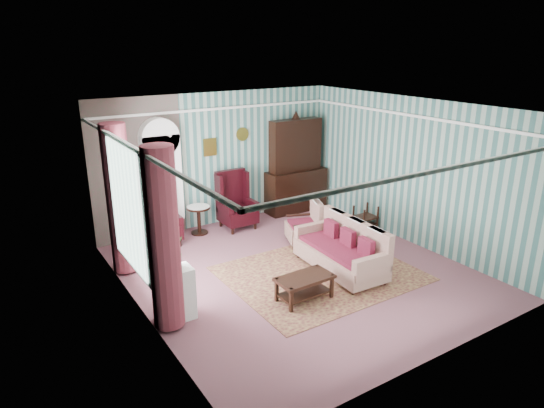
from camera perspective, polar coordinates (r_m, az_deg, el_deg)
floor at (r=8.74m, az=2.90°, el=-7.93°), size 6.00×6.00×0.00m
room_shell at (r=7.86m, az=-1.30°, el=4.65°), size 5.53×6.02×2.91m
bookcase at (r=10.13m, az=-12.72°, el=2.20°), size 0.80×0.28×2.24m
dresser_hutch at (r=11.47m, az=2.89°, el=4.86°), size 1.50×0.56×2.36m
wingback_left at (r=9.85m, az=-13.09°, el=-1.33°), size 0.76×0.80×1.25m
wingback_right at (r=10.51m, az=-4.11°, el=0.39°), size 0.76×0.80×1.25m
seated_woman at (r=9.86m, az=-13.07°, el=-1.52°), size 0.44×0.40×1.18m
round_side_table at (r=10.39m, az=-8.59°, el=-1.89°), size 0.50×0.50×0.60m
nest_table at (r=10.74m, az=10.93°, el=-1.51°), size 0.45×0.38×0.54m
plant_stand at (r=7.32m, az=-11.41°, el=-10.39°), size 0.55×0.35×0.80m
rug at (r=8.69m, az=5.68°, el=-8.14°), size 3.20×2.60×0.01m
sofa at (r=8.65m, az=8.02°, el=-4.88°), size 1.05×1.89×0.97m
floral_armchair at (r=9.76m, az=3.77°, el=-1.89°), size 0.99×0.95×0.99m
coffee_table at (r=7.78m, az=3.83°, el=-9.85°), size 0.92×0.51×0.40m
potted_plant_a at (r=6.93m, az=-12.26°, el=-6.46°), size 0.47×0.44×0.43m
potted_plant_b at (r=7.14m, az=-11.24°, el=-5.54°), size 0.30×0.27×0.45m
potted_plant_c at (r=7.06m, az=-12.17°, el=-6.01°), size 0.29×0.29×0.42m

